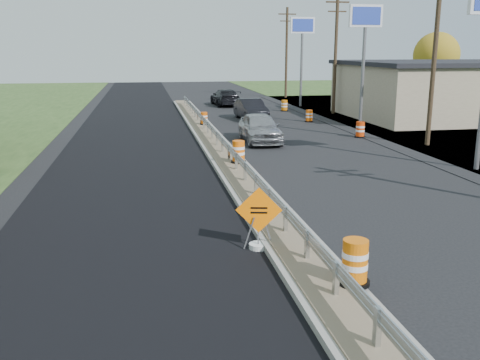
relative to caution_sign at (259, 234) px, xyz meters
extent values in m
plane|color=black|center=(0.90, 4.64, -0.43)|extent=(140.00, 140.00, 0.00)
cube|color=black|center=(-3.50, 14.64, -0.42)|extent=(7.20, 120.00, 0.01)
cube|color=gray|center=(0.90, 12.64, -0.34)|extent=(1.60, 55.00, 0.18)
cube|color=brown|center=(0.90, 12.64, -0.22)|extent=(1.25, 55.00, 0.05)
cube|color=silver|center=(0.90, -5.36, 0.15)|extent=(0.10, 0.15, 0.70)
cube|color=silver|center=(0.90, -3.36, 0.15)|extent=(0.10, 0.15, 0.70)
cube|color=silver|center=(0.90, -1.36, 0.15)|extent=(0.10, 0.15, 0.70)
cube|color=silver|center=(0.90, 0.64, 0.15)|extent=(0.10, 0.15, 0.70)
cube|color=silver|center=(0.90, 2.64, 0.15)|extent=(0.10, 0.15, 0.70)
cube|color=silver|center=(0.90, 4.64, 0.15)|extent=(0.10, 0.15, 0.70)
cube|color=silver|center=(0.90, 6.64, 0.15)|extent=(0.10, 0.15, 0.70)
cube|color=silver|center=(0.90, 8.64, 0.15)|extent=(0.10, 0.15, 0.70)
cube|color=silver|center=(0.90, 10.64, 0.15)|extent=(0.10, 0.15, 0.70)
cube|color=silver|center=(0.90, 12.64, 0.15)|extent=(0.10, 0.15, 0.70)
cube|color=silver|center=(0.90, 14.64, 0.15)|extent=(0.10, 0.15, 0.70)
cube|color=silver|center=(0.90, 16.64, 0.15)|extent=(0.10, 0.15, 0.70)
cube|color=silver|center=(0.90, 18.64, 0.15)|extent=(0.10, 0.15, 0.70)
cube|color=silver|center=(0.90, 20.64, 0.15)|extent=(0.10, 0.15, 0.70)
cube|color=silver|center=(0.90, 22.64, 0.15)|extent=(0.10, 0.15, 0.70)
cube|color=silver|center=(0.90, 24.64, 0.15)|extent=(0.10, 0.15, 0.70)
cube|color=silver|center=(0.90, 26.64, 0.15)|extent=(0.10, 0.15, 0.70)
cube|color=silver|center=(0.90, 28.64, 0.15)|extent=(0.10, 0.15, 0.70)
cube|color=silver|center=(0.90, 30.64, 0.15)|extent=(0.10, 0.15, 0.70)
cube|color=silver|center=(0.90, 32.64, 0.15)|extent=(0.10, 0.15, 0.70)
cube|color=silver|center=(0.90, 34.64, 0.15)|extent=(0.10, 0.15, 0.70)
cube|color=silver|center=(0.90, 36.64, 0.15)|extent=(0.10, 0.15, 0.70)
cube|color=silver|center=(0.90, 13.64, 0.35)|extent=(0.04, 46.00, 0.34)
cube|color=silver|center=(0.90, 13.64, 0.27)|extent=(0.06, 46.00, 0.03)
cube|color=silver|center=(0.90, 13.64, 0.43)|extent=(0.06, 46.00, 0.03)
cube|color=tan|center=(21.90, 24.64, 1.57)|extent=(18.00, 12.00, 4.00)
cube|color=black|center=(21.90, 24.64, 3.69)|extent=(18.50, 12.50, 0.30)
cube|color=black|center=(12.95, 24.64, 1.17)|extent=(0.08, 7.20, 2.20)
cylinder|color=slate|center=(11.40, 20.64, 2.97)|extent=(0.22, 0.22, 6.80)
cube|color=white|center=(11.40, 20.64, 6.77)|extent=(2.20, 0.25, 1.40)
cube|color=#263FB2|center=(11.40, 20.64, 6.77)|extent=(1.90, 0.30, 1.10)
cylinder|color=slate|center=(11.40, 34.64, 2.97)|extent=(0.22, 0.22, 6.80)
cube|color=white|center=(11.40, 34.64, 6.77)|extent=(2.20, 0.25, 1.40)
cube|color=#263FB2|center=(11.40, 34.64, 6.77)|extent=(1.90, 0.30, 1.10)
cylinder|color=#473523|center=(12.40, 13.64, 4.27)|extent=(0.26, 0.26, 9.40)
cylinder|color=#473523|center=(12.40, 28.64, 4.27)|extent=(0.26, 0.26, 9.40)
cube|color=#473523|center=(12.40, 28.64, 8.27)|extent=(1.90, 0.12, 0.12)
cube|color=#473523|center=(12.40, 28.64, 7.57)|extent=(1.50, 0.10, 0.10)
cylinder|color=#473523|center=(12.40, 43.64, 4.27)|extent=(0.26, 0.26, 9.40)
cube|color=#473523|center=(12.40, 43.64, 8.27)|extent=(1.90, 0.12, 0.12)
cube|color=#473523|center=(12.40, 43.64, 7.57)|extent=(1.50, 0.10, 0.10)
cylinder|color=#473523|center=(26.90, 38.64, 1.11)|extent=(0.36, 0.36, 3.08)
sphere|color=#AF8125|center=(26.90, 38.64, 4.12)|extent=(4.62, 4.62, 4.62)
cylinder|color=white|center=(0.00, 0.00, -0.35)|extent=(0.51, 0.51, 0.15)
cube|color=slate|center=(-0.25, 0.00, 0.03)|extent=(0.30, 0.10, 0.88)
cube|color=slate|center=(0.25, 0.00, 0.03)|extent=(0.30, 0.10, 0.88)
cube|color=slate|center=(0.00, 0.04, 0.03)|extent=(0.08, 0.23, 0.89)
cube|color=orange|center=(0.00, 0.00, 0.64)|extent=(1.20, 0.27, 1.22)
cube|color=black|center=(0.00, -0.02, 0.71)|extent=(0.43, 0.09, 0.05)
cube|color=black|center=(0.00, -0.02, 0.58)|extent=(0.43, 0.09, 0.05)
cylinder|color=black|center=(1.45, -2.98, -0.15)|extent=(0.68, 0.68, 0.09)
cylinder|color=orange|center=(1.45, -2.98, 0.33)|extent=(0.55, 0.55, 0.95)
cylinder|color=white|center=(1.45, -2.98, 0.48)|extent=(0.56, 0.56, 0.12)
cylinder|color=white|center=(1.45, -2.98, 0.23)|extent=(0.56, 0.56, 0.12)
cylinder|color=black|center=(1.22, 9.89, -0.15)|extent=(0.67, 0.67, 0.09)
cylinder|color=#F7630A|center=(1.22, 9.89, 0.32)|extent=(0.54, 0.54, 0.94)
cylinder|color=white|center=(1.22, 9.89, 0.48)|extent=(0.55, 0.55, 0.12)
cylinder|color=white|center=(1.22, 9.89, 0.23)|extent=(0.55, 0.55, 0.12)
cylinder|color=black|center=(1.11, 22.45, -0.16)|extent=(0.57, 0.57, 0.08)
cylinder|color=#D55209|center=(1.11, 22.45, 0.24)|extent=(0.45, 0.45, 0.79)
cylinder|color=white|center=(1.11, 22.45, 0.37)|extent=(0.47, 0.47, 0.10)
cylinder|color=white|center=(1.11, 22.45, 0.16)|extent=(0.47, 0.47, 0.10)
cylinder|color=black|center=(9.84, 16.87, -0.38)|extent=(0.64, 0.64, 0.09)
cylinder|color=red|center=(9.84, 16.87, 0.07)|extent=(0.51, 0.51, 0.90)
cylinder|color=white|center=(9.84, 16.87, 0.22)|extent=(0.53, 0.53, 0.12)
cylinder|color=white|center=(9.84, 16.87, -0.02)|extent=(0.53, 0.53, 0.12)
cylinder|color=black|center=(8.95, 24.17, -0.39)|extent=(0.59, 0.59, 0.08)
cylinder|color=#FF5F0A|center=(8.95, 24.17, 0.02)|extent=(0.47, 0.47, 0.82)
cylinder|color=white|center=(8.95, 24.17, 0.16)|extent=(0.48, 0.48, 0.11)
cylinder|color=white|center=(8.95, 24.17, -0.06)|extent=(0.48, 0.48, 0.11)
cylinder|color=black|center=(8.96, 31.19, -0.38)|extent=(0.64, 0.64, 0.09)
cylinder|color=#D66A09|center=(8.96, 31.19, 0.06)|extent=(0.51, 0.51, 0.89)
cylinder|color=white|center=(8.96, 31.19, 0.21)|extent=(0.53, 0.53, 0.12)
cylinder|color=white|center=(8.96, 31.19, -0.02)|extent=(0.53, 0.53, 0.12)
imported|color=#A6A6AA|center=(3.59, 16.31, 0.40)|extent=(1.99, 4.86, 1.65)
imported|color=black|center=(5.04, 26.10, 0.34)|extent=(1.93, 4.77, 1.54)
imported|color=black|center=(4.72, 36.72, 0.34)|extent=(2.38, 5.36, 1.53)
camera|label=1|loc=(-2.84, -12.99, 4.71)|focal=40.00mm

